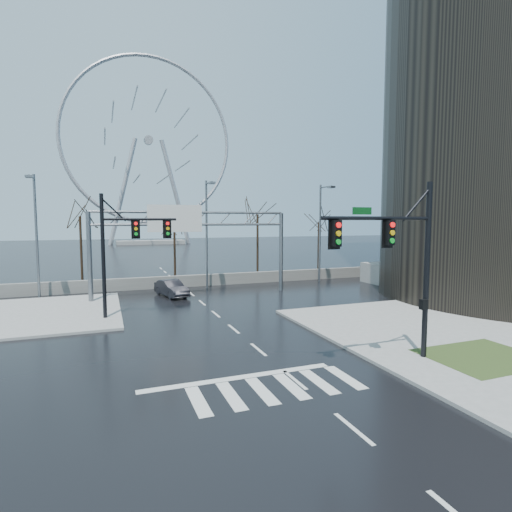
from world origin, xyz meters
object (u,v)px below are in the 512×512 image
signal_mast_far (122,244)px  ferris_wheel (149,147)px  sign_gantry (189,234)px  car (172,288)px  signal_mast_near (403,254)px

signal_mast_far → ferris_wheel: (10.87, 86.04, 21.30)m
sign_gantry → ferris_wheel: (5.38, 80.04, 20.95)m
signal_mast_far → car: signal_mast_far is taller
signal_mast_near → signal_mast_far: 17.03m
signal_mast_far → sign_gantry: bearing=47.5°
signal_mast_near → car: (-6.92, 19.55, -4.18)m
signal_mast_far → car: 8.77m
signal_mast_near → signal_mast_far: (-11.01, 13.00, -0.04)m
sign_gantry → car: sign_gantry is taller
ferris_wheel → signal_mast_far: bearing=-97.2°
signal_mast_near → ferris_wheel: size_ratio=0.16×
car → ferris_wheel: bearing=69.9°
signal_mast_far → sign_gantry: (5.49, 6.00, 0.35)m
car → signal_mast_near: bearing=-85.7°
signal_mast_near → ferris_wheel: (-0.14, 99.04, 21.26)m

